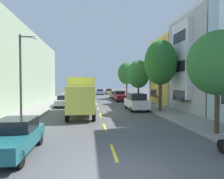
# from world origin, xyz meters

# --- Properties ---
(ground_plane) EXTENTS (160.00, 160.00, 0.00)m
(ground_plane) POSITION_xyz_m (0.00, 30.00, 0.00)
(ground_plane) COLOR #4C4C4F
(sidewalk_left) EXTENTS (3.20, 120.00, 0.14)m
(sidewalk_left) POSITION_xyz_m (-7.10, 28.00, 0.07)
(sidewalk_left) COLOR gray
(sidewalk_left) RESTS_ON ground_plane
(sidewalk_right) EXTENTS (3.20, 120.00, 0.14)m
(sidewalk_right) POSITION_xyz_m (7.10, 28.00, 0.07)
(sidewalk_right) COLOR gray
(sidewalk_right) RESTS_ON ground_plane
(lane_centerline_dashes) EXTENTS (0.14, 47.20, 0.01)m
(lane_centerline_dashes) POSITION_xyz_m (0.00, 24.50, 0.00)
(lane_centerline_dashes) COLOR yellow
(lane_centerline_dashes) RESTS_ON ground_plane
(townhouse_third_mustard) EXTENTS (11.64, 7.65, 9.58)m
(townhouse_third_mustard) POSITION_xyz_m (14.11, 20.42, 4.59)
(townhouse_third_mustard) COLOR tan
(townhouse_third_mustard) RESTS_ON ground_plane
(street_tree_nearest) EXTENTS (3.48, 3.48, 6.04)m
(street_tree_nearest) POSITION_xyz_m (6.40, 4.03, 4.27)
(street_tree_nearest) COLOR #47331E
(street_tree_nearest) RESTS_ON sidewalk_right
(street_tree_second) EXTENTS (3.39, 3.39, 7.49)m
(street_tree_second) POSITION_xyz_m (6.40, 13.15, 5.25)
(street_tree_second) COLOR #47331E
(street_tree_second) RESTS_ON sidewalk_right
(street_tree_third) EXTENTS (3.36, 3.36, 6.46)m
(street_tree_third) POSITION_xyz_m (6.40, 22.27, 4.45)
(street_tree_third) COLOR #47331E
(street_tree_third) RESTS_ON sidewalk_right
(street_tree_farthest) EXTENTS (3.58, 3.58, 7.11)m
(street_tree_farthest) POSITION_xyz_m (6.40, 31.39, 5.03)
(street_tree_farthest) COLOR #47331E
(street_tree_farthest) RESTS_ON sidewalk_right
(street_lamp) EXTENTS (1.35, 0.28, 6.52)m
(street_lamp) POSITION_xyz_m (-5.94, 8.42, 3.93)
(street_lamp) COLOR #38383D
(street_lamp) RESTS_ON sidewalk_left
(delivery_box_truck) EXTENTS (2.44, 8.07, 3.62)m
(delivery_box_truck) POSITION_xyz_m (-1.80, 12.65, 2.02)
(delivery_box_truck) COLOR #D8D84C
(delivery_box_truck) RESTS_ON ground_plane
(parked_pickup_black) EXTENTS (2.01, 5.30, 1.73)m
(parked_pickup_black) POSITION_xyz_m (-4.41, 29.28, 0.83)
(parked_pickup_black) COLOR black
(parked_pickup_black) RESTS_ON ground_plane
(parked_pickup_burgundy) EXTENTS (2.06, 5.32, 1.73)m
(parked_pickup_burgundy) POSITION_xyz_m (4.27, 26.34, 0.83)
(parked_pickup_burgundy) COLOR maroon
(parked_pickup_burgundy) RESTS_ON ground_plane
(parked_wagon_silver) EXTENTS (1.88, 4.72, 1.50)m
(parked_wagon_silver) POSITION_xyz_m (-4.31, 19.62, 0.80)
(parked_wagon_silver) COLOR #B2B5BA
(parked_wagon_silver) RESTS_ON ground_plane
(parked_hatchback_champagne) EXTENTS (1.74, 4.00, 1.50)m
(parked_hatchback_champagne) POSITION_xyz_m (4.27, 47.01, 0.76)
(parked_hatchback_champagne) COLOR tan
(parked_hatchback_champagne) RESTS_ON ground_plane
(parked_pickup_red) EXTENTS (2.04, 5.31, 1.73)m
(parked_pickup_red) POSITION_xyz_m (-4.24, 52.75, 0.83)
(parked_pickup_red) COLOR #AD1E1E
(parked_pickup_red) RESTS_ON ground_plane
(parked_wagon_orange) EXTENTS (1.86, 4.72, 1.50)m
(parked_wagon_orange) POSITION_xyz_m (4.24, 32.19, 0.80)
(parked_wagon_orange) COLOR orange
(parked_wagon_orange) RESTS_ON ground_plane
(parked_hatchback_teal) EXTENTS (1.78, 4.02, 1.50)m
(parked_hatchback_teal) POSITION_xyz_m (-4.37, 2.30, 0.76)
(parked_hatchback_teal) COLOR #195B60
(parked_hatchback_teal) RESTS_ON ground_plane
(parked_suv_white) EXTENTS (1.96, 4.81, 1.93)m
(parked_suv_white) POSITION_xyz_m (4.28, 15.14, 0.99)
(parked_suv_white) COLOR silver
(parked_suv_white) RESTS_ON ground_plane
(moving_sky_sedan) EXTENTS (1.80, 4.50, 1.43)m
(moving_sky_sedan) POSITION_xyz_m (1.80, 45.55, 0.75)
(moving_sky_sedan) COLOR #7A9EC6
(moving_sky_sedan) RESTS_ON ground_plane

